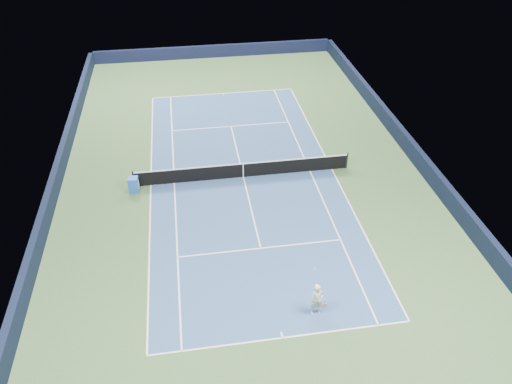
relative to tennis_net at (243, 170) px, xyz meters
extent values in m
plane|color=#385830|center=(0.00, 0.00, -0.50)|extent=(40.00, 40.00, 0.00)
cube|color=#111533|center=(0.00, 19.82, 0.05)|extent=(22.00, 0.35, 1.10)
cube|color=black|center=(10.82, 0.00, 0.05)|extent=(0.35, 40.00, 1.10)
cube|color=black|center=(-10.82, 0.00, 0.05)|extent=(0.35, 40.00, 1.10)
cube|color=#2D4D7E|center=(0.00, 0.00, -0.50)|extent=(10.97, 23.77, 0.01)
cube|color=white|center=(0.00, 11.88, -0.50)|extent=(10.97, 0.08, 0.00)
cube|color=white|center=(0.00, -11.88, -0.50)|extent=(10.97, 0.08, 0.00)
cube|color=white|center=(5.49, 0.00, -0.50)|extent=(0.08, 23.77, 0.00)
cube|color=white|center=(-5.49, 0.00, -0.50)|extent=(0.08, 23.77, 0.00)
cube|color=white|center=(4.12, 0.00, -0.50)|extent=(0.08, 23.77, 0.00)
cube|color=white|center=(-4.12, 0.00, -0.50)|extent=(0.08, 23.77, 0.00)
cube|color=white|center=(0.00, 6.40, -0.50)|extent=(8.23, 0.08, 0.00)
cube|color=white|center=(0.00, -6.40, -0.50)|extent=(8.23, 0.08, 0.00)
cube|color=white|center=(0.00, 0.00, -0.50)|extent=(0.08, 12.80, 0.00)
cube|color=white|center=(0.00, 11.73, -0.50)|extent=(0.08, 0.30, 0.00)
cube|color=white|center=(0.00, -11.73, -0.50)|extent=(0.08, 0.30, 0.00)
cylinder|color=black|center=(-6.40, 0.00, 0.03)|extent=(0.10, 0.10, 1.07)
cylinder|color=black|center=(6.40, 0.00, 0.03)|extent=(0.10, 0.10, 1.07)
cube|color=black|center=(0.00, 0.00, -0.05)|extent=(12.80, 0.03, 0.91)
cube|color=white|center=(0.00, 0.00, 0.44)|extent=(12.80, 0.04, 0.06)
cube|color=white|center=(0.00, 0.00, -0.05)|extent=(0.05, 0.04, 0.91)
cube|color=blue|center=(-6.40, -0.46, -0.04)|extent=(0.60, 0.55, 0.93)
cube|color=silver|center=(-6.11, -0.46, -0.05)|extent=(0.03, 0.41, 0.41)
imported|color=silver|center=(1.67, -10.82, 0.32)|extent=(0.65, 0.47, 1.65)
cylinder|color=#CA839F|center=(1.99, -10.87, 0.20)|extent=(0.03, 0.03, 0.27)
cylinder|color=black|center=(1.99, -10.87, -0.04)|extent=(0.27, 0.02, 0.27)
cylinder|color=pink|center=(1.99, -10.87, -0.04)|extent=(0.29, 0.03, 0.29)
sphere|color=yellow|center=(1.77, -9.82, 1.15)|extent=(0.07, 0.07, 0.07)
camera|label=1|loc=(-3.11, -24.57, 16.36)|focal=35.00mm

